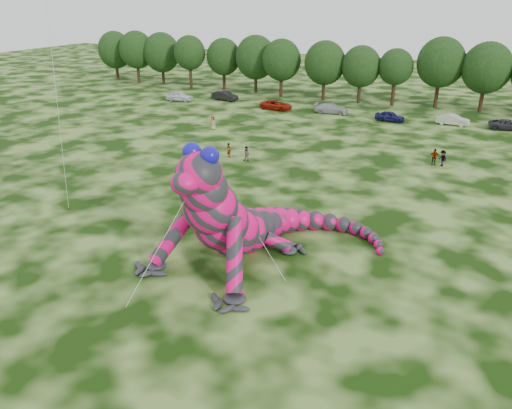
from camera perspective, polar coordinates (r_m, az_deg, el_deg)
The scene contains 26 objects.
ground at distance 31.64m, azimuth -7.12°, elevation -8.13°, with size 240.00×240.00×0.00m, color #16330A.
inflatable_gecko at distance 32.66m, azimuth -1.33°, elevation 1.39°, with size 14.28×16.96×8.48m, color #E30663, non-canonical shape.
tree_0 at distance 108.02m, azimuth -15.75°, elevation 16.05°, with size 6.91×6.22×9.51m, color black, non-canonical shape.
tree_1 at distance 103.20m, azimuth -13.44°, elevation 16.07°, with size 6.74×6.07×9.81m, color black, non-canonical shape.
tree_2 at distance 100.60m, azimuth -10.68°, elevation 16.07°, with size 7.04×6.34×9.64m, color black, non-canonical shape.
tree_3 at distance 95.17m, azimuth -7.55°, elevation 15.83°, with size 5.81×5.23×9.44m, color black, non-canonical shape.
tree_4 at distance 93.53m, azimuth -3.71°, elevation 15.73°, with size 6.22×5.60×9.06m, color black, non-canonical shape.
tree_5 at distance 90.31m, azimuth -0.03°, elevation 15.75°, with size 7.16×6.44×9.80m, color black, non-canonical shape.
tree_6 at distance 86.52m, azimuth 2.92°, elevation 15.30°, with size 6.52×5.86×9.49m, color black, non-canonical shape.
tree_7 at distance 84.12m, azimuth 7.83°, elevation 14.90°, with size 6.68×6.01×9.48m, color black, non-canonical shape.
tree_8 at distance 82.78m, azimuth 11.85°, elevation 14.32°, with size 6.14×5.53×8.94m, color black, non-canonical shape.
tree_9 at distance 82.09m, azimuth 15.57°, elevation 13.82°, with size 5.27×4.74×8.68m, color black, non-canonical shape.
tree_10 at distance 82.35m, azimuth 20.25°, elevation 13.94°, with size 7.09×6.38×10.50m, color black, non-canonical shape.
tree_11 at distance 81.67m, azimuth 24.73°, elevation 13.06°, with size 7.01×6.31×10.07m, color black, non-canonical shape.
car_0 at distance 84.46m, azimuth -8.74°, elevation 12.14°, with size 1.79×4.45×1.52m, color white.
car_1 at distance 84.17m, azimuth -3.59°, elevation 12.32°, with size 1.60×4.59×1.51m, color black.
car_2 at distance 77.06m, azimuth 2.35°, elevation 11.30°, with size 2.27×4.92×1.37m, color #981709.
car_3 at distance 75.22m, azimuth 8.61°, elevation 10.80°, with size 2.00×4.92×1.43m, color #A5A9AF.
car_4 at distance 72.06m, azimuth 15.06°, elevation 9.72°, with size 1.61×3.99×1.36m, color #15174A.
car_5 at distance 72.50m, azimuth 21.60°, elevation 8.99°, with size 1.47×4.23×1.39m, color beige.
car_6 at distance 72.76m, azimuth 26.88°, elevation 8.13°, with size 2.18×4.73×1.31m, color #2A2A2D.
spectator_0 at distance 53.70m, azimuth -3.11°, elevation 6.22°, with size 0.59×0.39×1.61m, color gray.
spectator_4 at distance 65.24m, azimuth -4.93°, elevation 9.25°, with size 0.85×0.55×1.74m, color gray.
spectator_3 at distance 54.40m, azimuth 19.69°, elevation 5.15°, with size 0.99×0.41×1.69m, color gray.
spectator_1 at distance 52.33m, azimuth -1.07°, elevation 5.80°, with size 0.78×0.61×1.61m, color gray.
spectator_2 at distance 54.26m, azimuth 20.54°, elevation 4.97°, with size 1.07×0.61×1.66m, color gray.
Camera 1 is at (14.91, -22.69, 16.25)m, focal length 35.00 mm.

